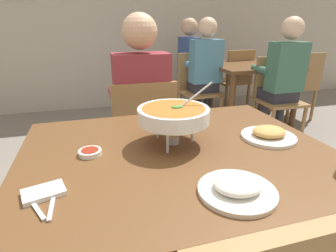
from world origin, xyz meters
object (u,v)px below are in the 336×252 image
object	(u,v)px
diner_main	(141,101)
curry_bowl	(173,115)
rice_plate	(237,188)
dining_table_main	(178,172)
appetizer_plate	(268,134)
patron_bg_right	(191,62)
chair_diner_main	(143,135)
chair_bg_window	(235,77)
chair_bg_corner	(300,82)
chair_bg_middle	(276,93)
patron_bg_left	(204,67)
patron_bg_middle	(283,74)
chair_bg_right	(191,78)
chair_bg_left	(197,85)
sauce_dish	(90,152)
dining_table_far	(251,75)

from	to	relation	value
diner_main	curry_bowl	bearing A→B (deg)	-90.26
diner_main	rice_plate	size ratio (longest dim) A/B	5.46
dining_table_main	rice_plate	distance (m)	0.37
appetizer_plate	patron_bg_right	bearing A→B (deg)	76.78
chair_diner_main	chair_bg_window	world-z (taller)	same
rice_plate	chair_bg_corner	world-z (taller)	chair_bg_corner
diner_main	chair_bg_middle	world-z (taller)	diner_main
chair_bg_corner	chair_bg_window	world-z (taller)	same
diner_main	chair_bg_middle	xyz separation A→B (m)	(1.66, 0.73, -0.24)
appetizer_plate	patron_bg_left	xyz separation A→B (m)	(0.59, 2.08, -0.03)
rice_plate	patron_bg_middle	world-z (taller)	patron_bg_middle
chair_bg_right	chair_bg_window	xyz separation A→B (m)	(0.64, -0.12, 0.00)
diner_main	chair_diner_main	bearing A→B (deg)	-90.00
chair_diner_main	chair_bg_left	xyz separation A→B (m)	(0.97, 1.40, 0.00)
chair_bg_corner	patron_bg_right	distance (m)	1.46
patron_bg_left	appetizer_plate	bearing A→B (deg)	-105.79
chair_bg_middle	curry_bowl	bearing A→B (deg)	-138.34
chair_diner_main	curry_bowl	size ratio (longest dim) A/B	2.71
chair_bg_window	sauce_dish	bearing A→B (deg)	-129.69
patron_bg_right	sauce_dish	bearing A→B (deg)	-118.77
sauce_dish	chair_bg_window	distance (m)	3.20
rice_plate	sauce_dish	xyz separation A→B (m)	(-0.43, 0.39, -0.01)
diner_main	dining_table_main	bearing A→B (deg)	-90.00
dining_table_far	rice_plate	bearing A→B (deg)	-123.37
chair_diner_main	chair_bg_window	distance (m)	2.42
sauce_dish	patron_bg_right	size ratio (longest dim) A/B	0.07
chair_bg_right	patron_bg_middle	distance (m)	1.34
diner_main	appetizer_plate	size ratio (longest dim) A/B	5.46
dining_table_far	chair_bg_window	xyz separation A→B (m)	(0.04, 0.47, -0.11)
curry_bowl	patron_bg_middle	distance (m)	2.15
rice_plate	curry_bowl	bearing A→B (deg)	101.50
sauce_dish	chair_bg_corner	bearing A→B (deg)	35.28
chair_bg_window	chair_bg_right	bearing A→B (deg)	169.29
appetizer_plate	chair_bg_middle	bearing A→B (deg)	51.38
dining_table_main	dining_table_far	bearing A→B (deg)	51.15
chair_bg_window	patron_bg_middle	bearing A→B (deg)	-92.80
chair_bg_left	chair_bg_corner	xyz separation A→B (m)	(1.37, -0.22, 0.00)
chair_diner_main	curry_bowl	xyz separation A→B (m)	(-0.00, -0.71, 0.38)
chair_diner_main	dining_table_far	bearing A→B (deg)	37.49
dining_table_main	curry_bowl	xyz separation A→B (m)	(-0.00, 0.07, 0.23)
chair_diner_main	chair_bg_right	bearing A→B (deg)	60.31
dining_table_main	chair_bg_window	xyz separation A→B (m)	(1.69, 2.51, -0.15)
dining_table_main	patron_bg_left	bearing A→B (deg)	64.03
rice_plate	chair_bg_window	distance (m)	3.28
appetizer_plate	dining_table_far	world-z (taller)	appetizer_plate
chair_bg_right	curry_bowl	bearing A→B (deg)	-112.42
chair_bg_left	chair_bg_window	bearing A→B (deg)	24.69
diner_main	chair_bg_right	xyz separation A→B (m)	(1.06, 1.82, -0.24)
dining_table_far	patron_bg_middle	xyz separation A→B (m)	(-0.01, -0.59, 0.12)
rice_plate	chair_bg_right	xyz separation A→B (m)	(0.98, 2.97, -0.27)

